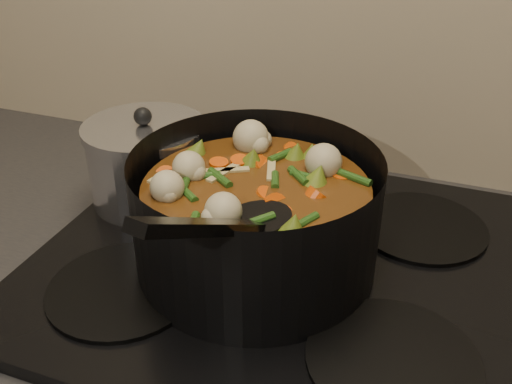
% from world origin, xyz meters
% --- Properties ---
extents(stovetop, '(0.62, 0.54, 0.03)m').
position_xyz_m(stovetop, '(0.00, 1.93, 0.92)').
color(stovetop, black).
rests_on(stovetop, counter).
extents(stockpot, '(0.39, 0.45, 0.22)m').
position_xyz_m(stockpot, '(-0.03, 1.91, 1.00)').
color(stockpot, black).
rests_on(stockpot, stovetop).
extents(saucepan, '(0.18, 0.18, 0.15)m').
position_xyz_m(saucepan, '(-0.24, 2.00, 0.99)').
color(saucepan, silver).
rests_on(saucepan, stovetop).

